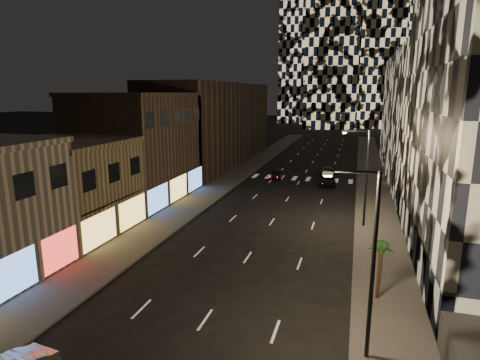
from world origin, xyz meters
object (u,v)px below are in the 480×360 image
Objects in this scene: streetlight_near at (368,253)px; palm_tree at (381,251)px; car_dark_rightlane at (328,181)px; car_dark_midlane at (277,174)px; car_dark_oncoming at (327,172)px; streetlight_far at (364,171)px.

palm_tree is at bearing 80.90° from streetlight_near.
streetlight_near is 6.49m from palm_tree.
streetlight_near is 1.94× the size of car_dark_rightlane.
streetlight_near is at bearing -78.33° from car_dark_midlane.
car_dark_oncoming is 1.43× the size of palm_tree.
palm_tree is (0.97, -13.97, -2.19)m from streetlight_far.
car_dark_midlane is at bearing 111.24° from palm_tree.
palm_tree is at bearing -73.99° from car_dark_midlane.
streetlight_far is 2.46× the size of palm_tree.
streetlight_far is 23.48m from car_dark_oncoming.
car_dark_midlane is 1.12× the size of palm_tree.
car_dark_oncoming is 5.81m from car_dark_rightlane.
streetlight_far is 17.91m from car_dark_rightlane.
streetlight_near is 43.03m from car_dark_oncoming.
streetlight_near is 37.28m from car_dark_rightlane.
car_dark_oncoming is (-4.85, 22.51, -4.60)m from streetlight_far.
streetlight_near reaches higher than car_dark_rightlane.
car_dark_rightlane is (-4.35, 36.72, -4.71)m from streetlight_near.
streetlight_far is 1.94× the size of car_dark_rightlane.
palm_tree is (12.82, -32.99, 2.47)m from car_dark_midlane.
streetlight_near reaches higher than car_dark_oncoming.
streetlight_near is 2.20× the size of car_dark_midlane.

